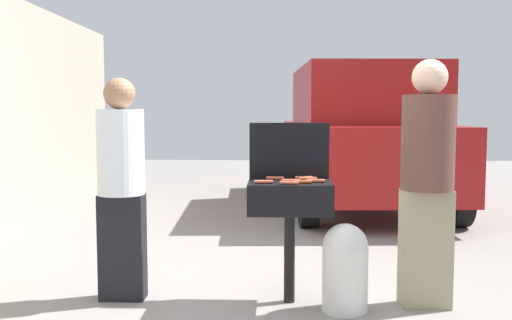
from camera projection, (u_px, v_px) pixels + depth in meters
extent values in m
plane|color=gray|center=(286.00, 299.00, 4.18)|extent=(24.00, 24.00, 0.00)
cylinder|color=black|center=(289.00, 257.00, 4.09)|extent=(0.08, 0.08, 0.67)
cube|color=black|center=(290.00, 197.00, 4.05)|extent=(0.60, 0.44, 0.22)
cube|color=black|center=(289.00, 151.00, 4.24)|extent=(0.60, 0.05, 0.42)
cylinder|color=#AD4228|center=(303.00, 182.00, 3.92)|extent=(0.13, 0.04, 0.03)
cylinder|color=#C6593D|center=(316.00, 181.00, 3.99)|extent=(0.13, 0.04, 0.03)
cylinder|color=#C6593D|center=(304.00, 178.00, 4.17)|extent=(0.13, 0.04, 0.03)
cylinder|color=#B74C33|center=(291.00, 181.00, 3.99)|extent=(0.13, 0.04, 0.03)
cylinder|color=#C6593D|center=(289.00, 183.00, 3.87)|extent=(0.13, 0.04, 0.03)
cylinder|color=#B74C33|center=(308.00, 179.00, 4.11)|extent=(0.13, 0.04, 0.03)
cylinder|color=#C6593D|center=(264.00, 182.00, 3.93)|extent=(0.13, 0.04, 0.03)
cylinder|color=#B74C33|center=(275.00, 178.00, 4.14)|extent=(0.13, 0.03, 0.03)
cylinder|color=silver|center=(345.00, 278.00, 3.91)|extent=(0.32, 0.32, 0.46)
sphere|color=silver|center=(345.00, 246.00, 3.89)|extent=(0.31, 0.31, 0.31)
cube|color=black|center=(123.00, 247.00, 4.15)|extent=(0.33, 0.18, 0.78)
cylinder|color=silver|center=(121.00, 152.00, 4.09)|extent=(0.34, 0.34, 0.62)
sphere|color=#936B4C|center=(119.00, 94.00, 4.05)|extent=(0.23, 0.23, 0.23)
cube|color=gray|center=(425.00, 248.00, 3.99)|extent=(0.35, 0.19, 0.84)
cylinder|color=brown|center=(428.00, 143.00, 3.93)|extent=(0.37, 0.37, 0.67)
sphere|color=beige|center=(430.00, 77.00, 3.89)|extent=(0.25, 0.25, 0.25)
cube|color=maroon|center=(358.00, 154.00, 8.26)|extent=(2.13, 4.49, 0.90)
cube|color=maroon|center=(362.00, 96.00, 7.99)|extent=(1.89, 2.69, 0.80)
cylinder|color=black|center=(458.00, 200.00, 6.78)|extent=(0.25, 0.65, 0.64)
cylinder|color=black|center=(309.00, 201.00, 6.75)|extent=(0.25, 0.65, 0.64)
cylinder|color=black|center=(392.00, 173.00, 9.85)|extent=(0.25, 0.65, 0.64)
cylinder|color=black|center=(289.00, 173.00, 9.82)|extent=(0.25, 0.65, 0.64)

